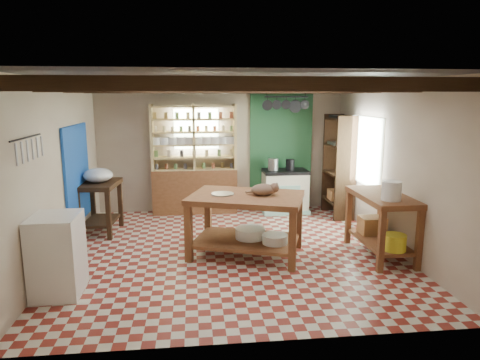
{
  "coord_description": "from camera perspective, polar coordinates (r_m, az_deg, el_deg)",
  "views": [
    {
      "loc": [
        -0.57,
        -6.25,
        2.37
      ],
      "look_at": [
        0.15,
        0.3,
        1.06
      ],
      "focal_mm": 32.0,
      "sensor_mm": 36.0,
      "label": 1
    }
  ],
  "objects": [
    {
      "name": "basin_large",
      "position": [
        6.51,
        1.36,
        -7.09
      ],
      "size": [
        0.57,
        0.57,
        0.15
      ],
      "primitive_type": "cylinder",
      "rotation": [
        0.0,
        0.0,
        -0.34
      ],
      "color": "white",
      "rests_on": "work_table"
    },
    {
      "name": "ceiling",
      "position": [
        6.28,
        -1.11,
        13.34
      ],
      "size": [
        5.0,
        5.0,
        0.02
      ],
      "primitive_type": "cube",
      "color": "#4D4D52",
      "rests_on": "wall_back"
    },
    {
      "name": "work_table",
      "position": [
        6.43,
        0.83,
        -6.02
      ],
      "size": [
        1.89,
        1.56,
        0.92
      ],
      "primitive_type": "cube",
      "rotation": [
        0.0,
        0.0,
        -0.34
      ],
      "color": "brown",
      "rests_on": "floor"
    },
    {
      "name": "kettle_left",
      "position": [
        8.66,
        4.44,
        2.08
      ],
      "size": [
        0.21,
        0.21,
        0.24
      ],
      "primitive_type": "cylinder",
      "rotation": [
        0.0,
        0.0,
        0.0
      ],
      "color": "#9E9DA5",
      "rests_on": "stove"
    },
    {
      "name": "green_wall_patch",
      "position": [
        8.97,
        5.46,
        4.02
      ],
      "size": [
        1.3,
        0.04,
        2.3
      ],
      "primitive_type": "cube",
      "color": "#21532F",
      "rests_on": "wall_back"
    },
    {
      "name": "ceiling_beams",
      "position": [
        6.27,
        -1.1,
        12.25
      ],
      "size": [
        5.0,
        3.8,
        0.15
      ],
      "primitive_type": "cube",
      "color": "#362113",
      "rests_on": "ceiling"
    },
    {
      "name": "wall_front",
      "position": [
        3.94,
        2.29,
        -4.52
      ],
      "size": [
        5.0,
        0.04,
        2.6
      ],
      "primitive_type": "cube",
      "color": "#BFAF9A",
      "rests_on": "floor"
    },
    {
      "name": "steel_tray",
      "position": [
        6.34,
        -2.34,
        -1.87
      ],
      "size": [
        0.42,
        0.42,
        0.02
      ],
      "primitive_type": "cylinder",
      "rotation": [
        0.0,
        0.0,
        -0.34
      ],
      "color": "#9E9DA5",
      "rests_on": "work_table"
    },
    {
      "name": "cat",
      "position": [
        6.3,
        3.17,
        -1.28
      ],
      "size": [
        0.41,
        0.34,
        0.17
      ],
      "primitive_type": "ellipsoid",
      "rotation": [
        0.0,
        0.0,
        -0.16
      ],
      "color": "#7E5E49",
      "rests_on": "work_table"
    },
    {
      "name": "wall_left",
      "position": [
        6.62,
        -23.15,
        1.04
      ],
      "size": [
        0.04,
        5.0,
        2.6
      ],
      "primitive_type": "cube",
      "color": "#BFAF9A",
      "rests_on": "floor"
    },
    {
      "name": "blue_wall_patch",
      "position": [
        7.5,
        -20.87,
        0.75
      ],
      "size": [
        0.04,
        1.4,
        1.6
      ],
      "primitive_type": "cube",
      "color": "#174BAE",
      "rests_on": "wall_left"
    },
    {
      "name": "tall_rack",
      "position": [
        8.65,
        13.04,
        1.83
      ],
      "size": [
        0.4,
        0.86,
        2.0
      ],
      "primitive_type": "cube",
      "color": "#362113",
      "rests_on": "floor"
    },
    {
      "name": "prep_table",
      "position": [
        7.84,
        -18.13,
        -3.51
      ],
      "size": [
        0.69,
        0.94,
        0.9
      ],
      "primitive_type": "cube",
      "rotation": [
        0.0,
        0.0,
        -0.09
      ],
      "color": "#362113",
      "rests_on": "floor"
    },
    {
      "name": "enamel_bowl",
      "position": [
        7.72,
        -18.39,
        0.61
      ],
      "size": [
        0.53,
        0.53,
        0.24
      ],
      "primitive_type": "ellipsoid",
      "rotation": [
        0.0,
        0.0,
        -0.09
      ],
      "color": "white",
      "rests_on": "prep_table"
    },
    {
      "name": "window_back",
      "position": [
        8.75,
        -5.87,
        6.79
      ],
      "size": [
        0.9,
        0.02,
        0.8
      ],
      "primitive_type": "cube",
      "color": "silver",
      "rests_on": "wall_back"
    },
    {
      "name": "yellow_tub",
      "position": [
        6.36,
        19.93,
        -7.82
      ],
      "size": [
        0.31,
        0.31,
        0.23
      ],
      "primitive_type": "cylinder",
      "rotation": [
        0.0,
        0.0,
        0.01
      ],
      "color": "gold",
      "rests_on": "right_counter"
    },
    {
      "name": "shelving_unit",
      "position": [
        8.65,
        -6.11,
        2.73
      ],
      "size": [
        1.7,
        0.34,
        2.2
      ],
      "primitive_type": "cube",
      "color": "#D2B779",
      "rests_on": "floor"
    },
    {
      "name": "wall_back",
      "position": [
        8.83,
        -2.56,
        4.27
      ],
      "size": [
        5.0,
        0.04,
        2.6
      ],
      "primitive_type": "cube",
      "color": "#BFAF9A",
      "rests_on": "floor"
    },
    {
      "name": "right_counter",
      "position": [
        6.72,
        18.27,
        -5.75
      ],
      "size": [
        0.67,
        1.33,
        0.95
      ],
      "primitive_type": "cube",
      "rotation": [
        0.0,
        0.0,
        0.01
      ],
      "color": "brown",
      "rests_on": "floor"
    },
    {
      "name": "kettle_right",
      "position": [
        8.73,
        6.7,
        2.05
      ],
      "size": [
        0.17,
        0.17,
        0.22
      ],
      "primitive_type": "cylinder",
      "rotation": [
        0.0,
        0.0,
        0.0
      ],
      "color": "black",
      "rests_on": "stove"
    },
    {
      "name": "window_right",
      "position": [
        7.92,
        16.44,
        3.75
      ],
      "size": [
        0.02,
        1.3,
        1.2
      ],
      "primitive_type": "cube",
      "color": "silver",
      "rests_on": "wall_right"
    },
    {
      "name": "wicker_basket",
      "position": [
        7.0,
        17.19,
        -5.77
      ],
      "size": [
        0.38,
        0.31,
        0.26
      ],
      "primitive_type": "cube",
      "rotation": [
        0.0,
        0.0,
        0.01
      ],
      "color": "#A87343",
      "rests_on": "right_counter"
    },
    {
      "name": "white_bucket",
      "position": [
        6.24,
        19.55,
        -1.35
      ],
      "size": [
        0.27,
        0.27,
        0.27
      ],
      "primitive_type": "cylinder",
      "rotation": [
        0.0,
        0.0,
        0.01
      ],
      "color": "white",
      "rests_on": "right_counter"
    },
    {
      "name": "basin_small",
      "position": [
        6.31,
        4.67,
        -7.84
      ],
      "size": [
        0.47,
        0.47,
        0.13
      ],
      "primitive_type": "cylinder",
      "rotation": [
        0.0,
        0.0,
        -0.34
      ],
      "color": "white",
      "rests_on": "work_table"
    },
    {
      "name": "wall_right",
      "position": [
        7.04,
        19.65,
        1.85
      ],
      "size": [
        0.04,
        5.0,
        2.6
      ],
      "primitive_type": "cube",
      "color": "#BFAF9A",
      "rests_on": "floor"
    },
    {
      "name": "utensil_rail",
      "position": [
        5.41,
        -26.52,
        3.81
      ],
      "size": [
        0.06,
        0.9,
        0.28
      ],
      "primitive_type": "cube",
      "color": "black",
      "rests_on": "wall_left"
    },
    {
      "name": "pot_rack",
      "position": [
        8.5,
        6.16,
        9.89
      ],
      "size": [
        0.86,
        0.12,
        0.36
      ],
      "primitive_type": "cube",
      "color": "black",
      "rests_on": "ceiling"
    },
    {
      "name": "white_cabinet",
      "position": [
        5.64,
        -23.19,
        -9.18
      ],
      "size": [
        0.55,
        0.66,
        0.98
      ],
      "primitive_type": "cube",
      "rotation": [
        0.0,
        0.0,
        0.01
      ],
      "color": "white",
      "rests_on": "floor"
    },
    {
      "name": "stove",
      "position": [
        8.81,
        5.99,
        -1.48
      ],
      "size": [
        0.9,
        0.61,
        0.88
      ],
      "primitive_type": "cube",
      "rotation": [
        0.0,
        0.0,
        0.0
      ],
      "color": "white",
      "rests_on": "floor"
    },
    {
      "name": "floor",
      "position": [
        6.71,
        -1.02,
        -9.54
      ],
      "size": [
        5.0,
        5.0,
        0.02
      ],
      "primitive_type": "cube",
      "color": "maroon",
      "rests_on": "ground"
    }
  ]
}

